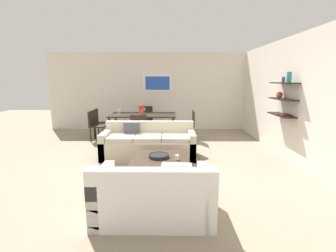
# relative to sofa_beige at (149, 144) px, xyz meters

# --- Properties ---
(ground_plane) EXTENTS (18.00, 18.00, 0.00)m
(ground_plane) POSITION_rel_sofa_beige_xyz_m (0.11, -0.34, -0.29)
(ground_plane) COLOR gray
(back_wall_unit) EXTENTS (8.40, 0.09, 2.70)m
(back_wall_unit) POSITION_rel_sofa_beige_xyz_m (0.41, 3.19, 1.06)
(back_wall_unit) COLOR silver
(back_wall_unit) RESTS_ON ground
(right_wall_shelf_unit) EXTENTS (0.34, 8.20, 2.70)m
(right_wall_shelf_unit) POSITION_rel_sofa_beige_xyz_m (3.14, 0.26, 1.06)
(right_wall_shelf_unit) COLOR silver
(right_wall_shelf_unit) RESTS_ON ground
(sofa_beige) EXTENTS (2.11, 0.90, 0.78)m
(sofa_beige) POSITION_rel_sofa_beige_xyz_m (0.00, 0.00, 0.00)
(sofa_beige) COLOR beige
(sofa_beige) RESTS_ON ground
(loveseat_white) EXTENTS (1.50, 0.90, 0.78)m
(loveseat_white) POSITION_rel_sofa_beige_xyz_m (0.30, -2.56, 0.00)
(loveseat_white) COLOR white
(loveseat_white) RESTS_ON ground
(coffee_table) EXTENTS (1.04, 1.01, 0.38)m
(coffee_table) POSITION_rel_sofa_beige_xyz_m (0.32, -1.26, -0.10)
(coffee_table) COLOR #38281E
(coffee_table) RESTS_ON ground
(decorative_bowl) EXTENTS (0.37, 0.37, 0.06)m
(decorative_bowl) POSITION_rel_sofa_beige_xyz_m (0.30, -1.25, 0.12)
(decorative_bowl) COLOR black
(decorative_bowl) RESTS_ON coffee_table
(candle_jar) EXTENTS (0.07, 0.07, 0.09)m
(candle_jar) POSITION_rel_sofa_beige_xyz_m (0.62, -1.38, 0.13)
(candle_jar) COLOR silver
(candle_jar) RESTS_ON coffee_table
(dining_table) EXTENTS (1.94, 0.99, 0.75)m
(dining_table) POSITION_rel_sofa_beige_xyz_m (-0.32, 1.73, 0.39)
(dining_table) COLOR black
(dining_table) RESTS_ON ground
(dining_chair_foot) EXTENTS (0.44, 0.44, 0.88)m
(dining_chair_foot) POSITION_rel_sofa_beige_xyz_m (-0.32, 0.82, 0.21)
(dining_chair_foot) COLOR black
(dining_chair_foot) RESTS_ON ground
(dining_chair_left_near) EXTENTS (0.44, 0.44, 0.88)m
(dining_chair_left_near) POSITION_rel_sofa_beige_xyz_m (-1.69, 1.51, 0.21)
(dining_chair_left_near) COLOR black
(dining_chair_left_near) RESTS_ON ground
(dining_chair_right_near) EXTENTS (0.44, 0.44, 0.88)m
(dining_chair_right_near) POSITION_rel_sofa_beige_xyz_m (1.06, 1.51, 0.21)
(dining_chair_right_near) COLOR black
(dining_chair_right_near) RESTS_ON ground
(dining_chair_left_far) EXTENTS (0.44, 0.44, 0.88)m
(dining_chair_left_far) POSITION_rel_sofa_beige_xyz_m (-1.69, 1.95, 0.21)
(dining_chair_left_far) COLOR black
(dining_chair_left_far) RESTS_ON ground
(dining_chair_head) EXTENTS (0.44, 0.44, 0.88)m
(dining_chair_head) POSITION_rel_sofa_beige_xyz_m (-0.32, 2.63, 0.21)
(dining_chair_head) COLOR black
(dining_chair_head) RESTS_ON ground
(wine_glass_head) EXTENTS (0.06, 0.06, 0.14)m
(wine_glass_head) POSITION_rel_sofa_beige_xyz_m (-0.32, 2.17, 0.56)
(wine_glass_head) COLOR silver
(wine_glass_head) RESTS_ON dining_table
(wine_glass_left_far) EXTENTS (0.06, 0.06, 0.18)m
(wine_glass_left_far) POSITION_rel_sofa_beige_xyz_m (-1.03, 1.85, 0.58)
(wine_glass_left_far) COLOR silver
(wine_glass_left_far) RESTS_ON dining_table
(wine_glass_left_near) EXTENTS (0.06, 0.06, 0.16)m
(wine_glass_left_near) POSITION_rel_sofa_beige_xyz_m (-1.03, 1.61, 0.57)
(wine_glass_left_near) COLOR silver
(wine_glass_left_near) RESTS_ON dining_table
(centerpiece_vase) EXTENTS (0.16, 0.16, 0.30)m
(centerpiece_vase) POSITION_rel_sofa_beige_xyz_m (-0.37, 1.78, 0.62)
(centerpiece_vase) COLOR #D85933
(centerpiece_vase) RESTS_ON dining_table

